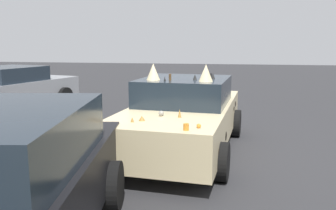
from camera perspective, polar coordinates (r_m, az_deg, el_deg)
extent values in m
plane|color=#2D2D30|center=(7.01, 2.43, -7.34)|extent=(60.00, 60.00, 0.00)
cube|color=beige|center=(6.86, 2.47, -2.61)|extent=(4.54, 2.12, 0.67)
cube|color=#1E2833|center=(6.89, 2.76, 2.34)|extent=(1.97, 1.77, 0.49)
cylinder|color=black|center=(5.49, 8.62, -9.06)|extent=(0.62, 0.27, 0.61)
cylinder|color=black|center=(5.96, -9.14, -7.55)|extent=(0.62, 0.27, 0.61)
cylinder|color=black|center=(8.12, 10.86, -2.90)|extent=(0.62, 0.27, 0.61)
cylinder|color=black|center=(8.44, -1.52, -2.23)|extent=(0.62, 0.27, 0.61)
ellipsoid|color=black|center=(8.06, 10.86, 0.16)|extent=(0.17, 0.03, 0.12)
ellipsoid|color=black|center=(8.53, -1.12, -0.43)|extent=(0.17, 0.03, 0.16)
ellipsoid|color=black|center=(8.38, -1.37, 0.81)|extent=(0.14, 0.03, 0.10)
ellipsoid|color=black|center=(5.30, 8.30, -7.68)|extent=(0.18, 0.03, 0.15)
ellipsoid|color=black|center=(6.73, -5.68, -2.00)|extent=(0.14, 0.03, 0.14)
ellipsoid|color=black|center=(7.71, 10.64, -0.55)|extent=(0.14, 0.03, 0.09)
ellipsoid|color=black|center=(6.22, 9.39, -4.99)|extent=(0.15, 0.03, 0.16)
ellipsoid|color=black|center=(6.34, -7.07, -2.88)|extent=(0.15, 0.03, 0.09)
ellipsoid|color=black|center=(6.70, -5.90, -4.04)|extent=(0.15, 0.03, 0.09)
ellipsoid|color=black|center=(8.29, -1.63, -0.84)|extent=(0.12, 0.03, 0.08)
cylinder|color=orange|center=(4.75, 2.94, -3.57)|extent=(0.10, 0.10, 0.09)
sphere|color=gray|center=(5.68, -1.10, -1.36)|extent=(0.09, 0.09, 0.09)
cone|color=#A87A38|center=(5.26, -5.81, -2.37)|extent=(0.08, 0.08, 0.08)
sphere|color=orange|center=(4.89, 5.01, -3.39)|extent=(0.06, 0.06, 0.06)
cone|color=#A87A38|center=(5.56, 1.89, -1.35)|extent=(0.06, 0.06, 0.14)
cone|color=#A87A38|center=(5.34, -4.25, -2.15)|extent=(0.12, 0.12, 0.08)
cylinder|color=#51381E|center=(6.44, 0.33, 4.54)|extent=(0.06, 0.06, 0.12)
cone|color=black|center=(6.55, 4.38, 4.53)|extent=(0.09, 0.09, 0.10)
cone|color=black|center=(6.75, 7.31, 4.67)|extent=(0.10, 0.10, 0.11)
cone|color=black|center=(6.28, -0.53, 4.28)|extent=(0.05, 0.05, 0.09)
cylinder|color=orange|center=(6.71, 6.36, 4.54)|extent=(0.06, 0.06, 0.08)
cylinder|color=black|center=(7.21, 6.95, 4.85)|extent=(0.07, 0.07, 0.07)
cone|color=beige|center=(6.27, 6.15, 5.19)|extent=(0.25, 0.25, 0.30)
cone|color=beige|center=(6.49, -2.41, 5.40)|extent=(0.25, 0.25, 0.30)
cube|color=gray|center=(11.91, -23.93, 1.98)|extent=(4.56, 2.69, 0.67)
cube|color=#1E2833|center=(11.77, -24.56, 4.59)|extent=(2.20, 2.02, 0.44)
cylinder|color=black|center=(13.50, -22.36, 1.69)|extent=(0.68, 0.36, 0.65)
cylinder|color=black|center=(12.27, -16.41, 1.28)|extent=(0.68, 0.36, 0.65)
cylinder|color=black|center=(4.59, -9.04, -12.80)|extent=(0.66, 0.32, 0.63)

